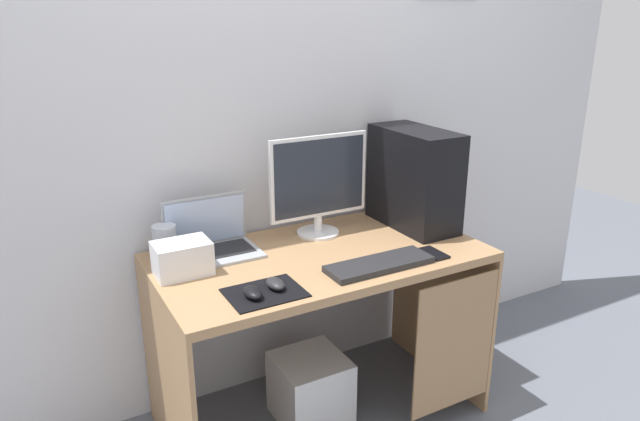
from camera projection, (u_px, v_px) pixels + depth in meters
ground_plane at (320, 413)px, 2.57m from camera, size 8.00×8.00×0.00m
wall_back at (276, 105)px, 2.47m from camera, size 4.00×0.05×2.60m
desk at (325, 291)px, 2.37m from camera, size 1.31×0.70×0.76m
pc_tower at (414, 178)px, 2.57m from camera, size 0.21×0.44×0.44m
monitor at (319, 184)px, 2.45m from camera, size 0.45×0.18×0.43m
laptop at (211, 243)px, 2.31m from camera, size 0.35×0.23×0.22m
speaker at (165, 243)px, 2.24m from camera, size 0.09×0.09×0.14m
projector at (182, 258)px, 2.12m from camera, size 0.20×0.14×0.12m
keyboard at (379, 264)px, 2.19m from camera, size 0.42×0.14×0.02m
mousepad at (265, 293)px, 1.99m from camera, size 0.26×0.20×0.00m
mouse_left at (275, 284)px, 2.01m from camera, size 0.06×0.10×0.03m
mouse_right at (253, 293)px, 1.95m from camera, size 0.06×0.10×0.03m
cell_phone at (433, 253)px, 2.31m from camera, size 0.07×0.13×0.01m
subwoofer at (310, 388)px, 2.50m from camera, size 0.29×0.29×0.29m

